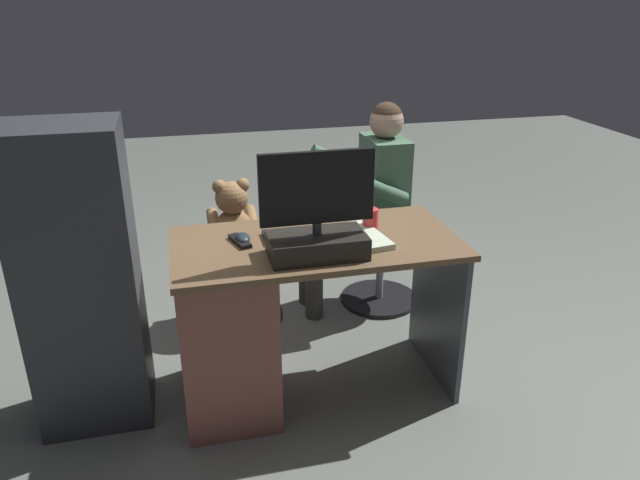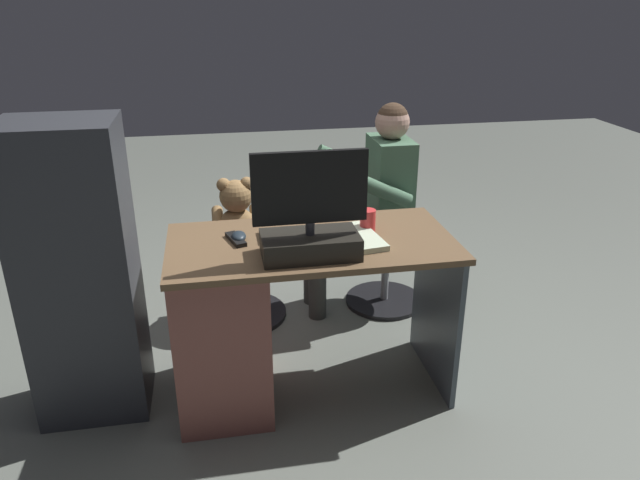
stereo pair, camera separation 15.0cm
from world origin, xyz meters
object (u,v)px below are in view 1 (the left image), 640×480
(visitor_chair, at_px, (380,261))
(person, at_px, (367,194))
(keyboard, at_px, (313,233))
(tv_remote, at_px, (240,241))
(computer_mouse, at_px, (243,238))
(cup, at_px, (370,219))
(teddy_bear, at_px, (233,216))
(desk, at_px, (247,320))
(monitor, at_px, (317,227))
(office_chair_teddy, at_px, (237,280))

(visitor_chair, bearing_deg, person, 0.37)
(keyboard, height_order, person, person)
(tv_remote, relative_size, visitor_chair, 0.33)
(computer_mouse, xyz_separation_m, cup, (-0.56, -0.00, 0.03))
(keyboard, relative_size, teddy_bear, 1.10)
(desk, bearing_deg, teddy_bear, -91.97)
(computer_mouse, bearing_deg, desk, 84.22)
(keyboard, height_order, teddy_bear, teddy_bear)
(desk, bearing_deg, keyboard, -169.51)
(tv_remote, relative_size, person, 0.13)
(tv_remote, height_order, person, person)
(monitor, xyz_separation_m, computer_mouse, (0.27, -0.20, -0.10))
(computer_mouse, relative_size, visitor_chair, 0.21)
(keyboard, bearing_deg, office_chair_teddy, -66.99)
(computer_mouse, xyz_separation_m, office_chair_teddy, (-0.02, -0.65, -0.52))
(visitor_chair, relative_size, person, 0.39)
(monitor, height_order, keyboard, monitor)
(desk, bearing_deg, visitor_chair, -140.11)
(computer_mouse, distance_m, cup, 0.56)
(visitor_chair, height_order, person, person)
(cup, relative_size, teddy_bear, 0.25)
(tv_remote, bearing_deg, cup, 164.23)
(teddy_bear, bearing_deg, desk, 88.03)
(desk, distance_m, keyboard, 0.47)
(desk, xyz_separation_m, computer_mouse, (-0.01, -0.06, 0.36))
(monitor, distance_m, visitor_chair, 1.20)
(keyboard, bearing_deg, teddy_bear, -67.39)
(monitor, bearing_deg, computer_mouse, -37.22)
(desk, xyz_separation_m, teddy_bear, (-0.02, -0.72, 0.21))
(computer_mouse, bearing_deg, keyboard, 179.84)
(keyboard, relative_size, tv_remote, 2.80)
(desk, relative_size, office_chair_teddy, 2.43)
(monitor, distance_m, cup, 0.36)
(desk, height_order, visitor_chair, desk)
(desk, relative_size, cup, 12.38)
(keyboard, xyz_separation_m, person, (-0.46, -0.66, -0.08))
(cup, bearing_deg, person, -107.22)
(desk, relative_size, person, 1.03)
(monitor, xyz_separation_m, person, (-0.49, -0.86, -0.19))
(tv_remote, relative_size, teddy_bear, 0.39)
(office_chair_teddy, height_order, teddy_bear, teddy_bear)
(desk, bearing_deg, office_chair_teddy, -92.01)
(keyboard, relative_size, person, 0.36)
(monitor, height_order, office_chair_teddy, monitor)
(office_chair_teddy, bearing_deg, tv_remote, 87.17)
(monitor, distance_m, keyboard, 0.23)
(tv_remote, xyz_separation_m, teddy_bear, (-0.03, -0.68, -0.14))
(visitor_chair, bearing_deg, tv_remote, 37.70)
(monitor, bearing_deg, office_chair_teddy, -73.80)
(desk, height_order, cup, cup)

